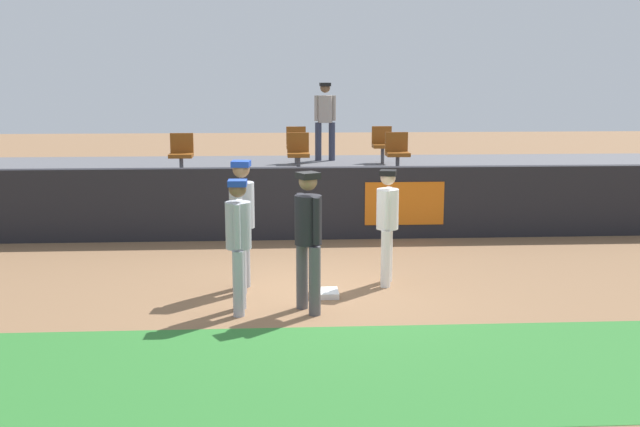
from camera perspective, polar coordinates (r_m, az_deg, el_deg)
The scene contains 15 objects.
ground_plane at distance 10.66m, azimuth -1.11°, elevation -6.29°, with size 60.00×60.00×0.00m, color #846042.
grass_foreground_strip at distance 8.09m, azimuth -0.34°, elevation -11.84°, with size 18.00×2.80×0.01m, color #2D722D.
first_base at distance 10.66m, azimuth 0.31°, elevation -6.06°, with size 0.40×0.40×0.08m, color white.
player_fielder_home at distance 11.09m, azimuth 5.15°, elevation -0.41°, with size 0.42×0.51×1.71m.
player_runner_visitor at distance 10.77m, azimuth -5.93°, elevation -0.19°, with size 0.40×0.52×1.88m.
player_coach_visitor at distance 9.77m, azimuth -6.19°, elevation -1.75°, with size 0.34×0.49×1.76m.
player_umpire at distance 9.74m, azimuth -0.90°, elevation -1.40°, with size 0.47×0.47×1.85m.
field_wall at distance 14.19m, azimuth -1.68°, elevation 0.77°, with size 18.00×0.26×1.36m.
bleacher_platform at distance 16.75m, azimuth -1.97°, elevation 1.74°, with size 18.00×4.80×1.05m, color #59595E.
seat_back_center at distance 17.30m, azimuth -1.81°, elevation 5.35°, with size 0.45×0.44×0.84m.
seat_front_center at distance 15.50m, azimuth -1.66°, elevation 4.75°, with size 0.45×0.44×0.84m.
seat_front_right at distance 15.70m, azimuth 5.87°, elevation 4.78°, with size 0.47×0.44×0.84m.
seat_front_left at distance 15.62m, azimuth -10.45°, elevation 4.63°, with size 0.47×0.44×0.84m.
seat_back_right at distance 17.46m, azimuth 4.74°, elevation 5.37°, with size 0.46×0.44×0.84m.
spectator_hooded at distance 17.88m, azimuth 0.39°, elevation 7.41°, with size 0.51×0.37×1.83m.
Camera 1 is at (-0.39, -10.20, 3.08)m, focal length 42.27 mm.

